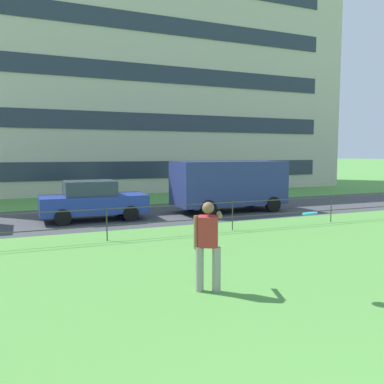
{
  "coord_description": "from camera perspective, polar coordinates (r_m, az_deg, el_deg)",
  "views": [
    {
      "loc": [
        -2.22,
        -0.68,
        2.59
      ],
      "look_at": [
        1.66,
        8.54,
        1.62
      ],
      "focal_mm": 37.54,
      "sensor_mm": 36.0,
      "label": 1
    }
  ],
  "objects": [
    {
      "name": "apartment_building_background",
      "position": [
        32.22,
        -9.2,
        14.86
      ],
      "size": [
        31.25,
        11.99,
        15.71
      ],
      "color": "beige",
      "rests_on": "ground"
    },
    {
      "name": "panel_van_center",
      "position": [
        17.91,
        5.35,
        1.27
      ],
      "size": [
        5.04,
        2.18,
        2.24
      ],
      "color": "navy",
      "rests_on": "ground"
    },
    {
      "name": "street_strip",
      "position": [
        16.75,
        -14.95,
        -3.56
      ],
      "size": [
        80.0,
        6.16,
        0.01
      ],
      "primitive_type": "cube",
      "color": "#424247",
      "rests_on": "ground"
    },
    {
      "name": "person_thrower",
      "position": [
        7.55,
        2.29,
        -7.31
      ],
      "size": [
        0.75,
        0.67,
        1.7
      ],
      "color": "gray",
      "rests_on": "ground"
    },
    {
      "name": "park_fence",
      "position": [
        12.16,
        -12.02,
        -3.69
      ],
      "size": [
        33.83,
        0.04,
        1.0
      ],
      "color": "#333833",
      "rests_on": "ground"
    },
    {
      "name": "car_blue_far_right",
      "position": [
        15.98,
        -13.9,
        -1.16
      ],
      "size": [
        4.0,
        1.82,
        1.54
      ],
      "color": "#233899",
      "rests_on": "ground"
    },
    {
      "name": "frisbee",
      "position": [
        7.53,
        16.4,
        -2.93
      ],
      "size": [
        0.37,
        0.37,
        0.06
      ],
      "color": "#2DB2C6"
    }
  ]
}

